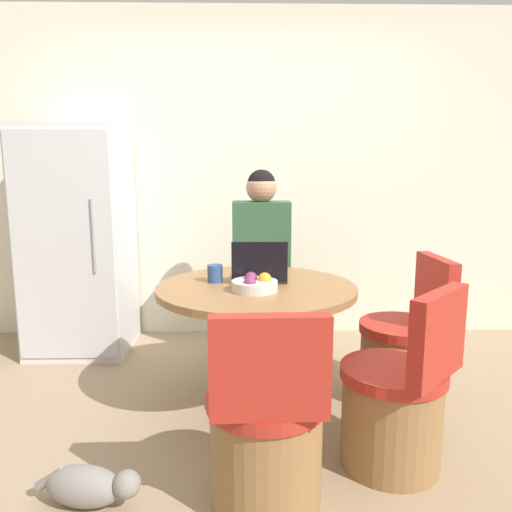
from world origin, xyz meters
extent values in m
plane|color=#9E8466|center=(0.00, 0.00, 0.00)|extent=(12.00, 12.00, 0.00)
cube|color=silver|center=(0.00, 1.63, 1.30)|extent=(7.00, 0.06, 2.60)
cube|color=silver|center=(-1.35, 1.25, 0.83)|extent=(0.71, 0.67, 1.67)
cube|color=silver|center=(-1.35, 0.90, 0.83)|extent=(0.69, 0.01, 1.57)
cylinder|color=gray|center=(-1.14, 0.89, 0.92)|extent=(0.02, 0.02, 0.50)
cylinder|color=olive|center=(-0.05, 0.26, 0.03)|extent=(0.53, 0.53, 0.05)
cylinder|color=olive|center=(-0.05, 0.26, 0.37)|extent=(0.16, 0.16, 0.63)
cylinder|color=olive|center=(-0.05, 0.26, 0.70)|extent=(1.12, 1.12, 0.04)
cylinder|color=olive|center=(-0.03, -0.59, 0.21)|extent=(0.46, 0.46, 0.43)
cylinder|color=#AD281E|center=(-0.03, -0.59, 0.45)|extent=(0.48, 0.48, 0.06)
cube|color=#AD281E|center=(-0.02, -0.78, 0.68)|extent=(0.44, 0.08, 0.39)
cylinder|color=olive|center=(0.56, -0.33, 0.21)|extent=(0.46, 0.46, 0.43)
cylinder|color=#AD281E|center=(0.56, -0.33, 0.45)|extent=(0.48, 0.48, 0.06)
cube|color=#AD281E|center=(0.70, -0.46, 0.68)|extent=(0.35, 0.36, 0.39)
cylinder|color=olive|center=(0.80, 0.31, 0.21)|extent=(0.46, 0.46, 0.43)
cylinder|color=#AD281E|center=(0.80, 0.31, 0.45)|extent=(0.48, 0.48, 0.06)
cube|color=#AD281E|center=(0.99, 0.32, 0.68)|extent=(0.10, 0.44, 0.39)
cube|color=#2D2D38|center=(0.00, 1.14, 0.24)|extent=(0.28, 0.16, 0.48)
cube|color=#2D2D38|center=(0.00, 1.08, 0.55)|extent=(0.32, 0.36, 0.14)
cube|color=#2D5638|center=(0.00, 1.00, 0.88)|extent=(0.40, 0.22, 0.52)
sphere|color=tan|center=(0.00, 1.00, 1.24)|extent=(0.21, 0.21, 0.21)
sphere|color=black|center=(0.00, 1.00, 1.26)|extent=(0.19, 0.19, 0.19)
cube|color=#232328|center=(-0.03, 0.40, 0.73)|extent=(0.31, 0.24, 0.02)
cube|color=black|center=(-0.03, 0.28, 0.85)|extent=(0.31, 0.01, 0.22)
cylinder|color=beige|center=(-0.06, 0.14, 0.75)|extent=(0.25, 0.25, 0.05)
sphere|color=orange|center=(-0.01, 0.15, 0.78)|extent=(0.07, 0.07, 0.07)
sphere|color=#7A2D5B|center=(-0.08, 0.19, 0.78)|extent=(0.07, 0.07, 0.07)
sphere|color=#7A2D5B|center=(-0.09, 0.09, 0.78)|extent=(0.06, 0.06, 0.06)
cylinder|color=#2D4C84|center=(-0.29, 0.35, 0.77)|extent=(0.09, 0.09, 0.10)
ellipsoid|color=gray|center=(-0.78, -0.60, 0.09)|extent=(0.35, 0.22, 0.17)
sphere|color=gray|center=(-0.59, -0.63, 0.12)|extent=(0.11, 0.11, 0.11)
cylinder|color=gray|center=(-0.92, -0.57, 0.10)|extent=(0.15, 0.07, 0.12)
camera|label=1|loc=(-0.11, -2.46, 1.38)|focal=35.00mm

